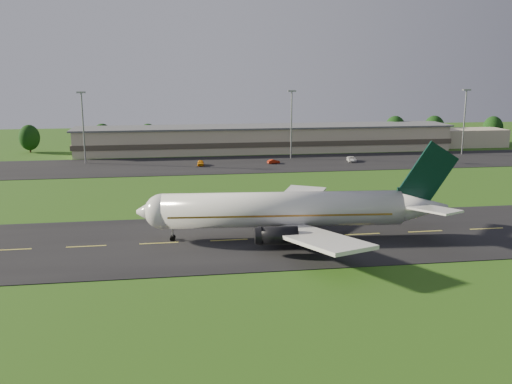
{
  "coord_description": "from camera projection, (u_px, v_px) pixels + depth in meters",
  "views": [
    {
      "loc": [
        -30.65,
        -86.39,
        26.95
      ],
      "look_at": [
        -16.47,
        8.0,
        6.0
      ],
      "focal_mm": 40.0,
      "sensor_mm": 36.0,
      "label": 1
    }
  ],
  "objects": [
    {
      "name": "service_vehicle_a",
      "position": [
        200.0,
        163.0,
        158.8
      ],
      "size": [
        2.07,
        4.48,
        1.49
      ],
      "primitive_type": "imported",
      "rotation": [
        0.0,
        0.0,
        -0.07
      ],
      "color": "orange",
      "rests_on": "apron"
    },
    {
      "name": "light_mast_centre",
      "position": [
        291.0,
        116.0,
        168.93
      ],
      "size": [
        2.4,
        1.2,
        20.35
      ],
      "color": "gray",
      "rests_on": "ground"
    },
    {
      "name": "apron",
      "position": [
        280.0,
        163.0,
        163.2
      ],
      "size": [
        260.0,
        30.0,
        0.1
      ],
      "primitive_type": "cube",
      "color": "black",
      "rests_on": "ground"
    },
    {
      "name": "service_vehicle_d",
      "position": [
        442.0,
        155.0,
        174.43
      ],
      "size": [
        3.96,
        4.03,
        1.17
      ],
      "primitive_type": "imported",
      "rotation": [
        0.0,
        0.0,
        0.77
      ],
      "color": "#E0A50D",
      "rests_on": "apron"
    },
    {
      "name": "service_vehicle_c",
      "position": [
        352.0,
        159.0,
        165.58
      ],
      "size": [
        3.26,
        5.53,
        1.44
      ],
      "primitive_type": "imported",
      "rotation": [
        0.0,
        0.0,
        -0.17
      ],
      "color": "silver",
      "rests_on": "apron"
    },
    {
      "name": "airliner",
      "position": [
        288.0,
        210.0,
        90.78
      ],
      "size": [
        51.29,
        42.05,
        15.57
      ],
      "rotation": [
        0.0,
        0.0,
        -0.08
      ],
      "color": "silver",
      "rests_on": "ground"
    },
    {
      "name": "light_mast_west",
      "position": [
        83.0,
        119.0,
        160.23
      ],
      "size": [
        2.4,
        1.2,
        20.35
      ],
      "color": "gray",
      "rests_on": "ground"
    },
    {
      "name": "tree_line",
      "position": [
        353.0,
        131.0,
        199.16
      ],
      "size": [
        197.14,
        9.0,
        10.23
      ],
      "color": "black",
      "rests_on": "ground"
    },
    {
      "name": "taxiway",
      "position": [
        362.0,
        234.0,
        93.65
      ],
      "size": [
        220.0,
        30.0,
        0.1
      ],
      "primitive_type": "cube",
      "color": "black",
      "rests_on": "ground"
    },
    {
      "name": "ground",
      "position": [
        362.0,
        235.0,
        93.67
      ],
      "size": [
        360.0,
        360.0,
        0.0
      ],
      "primitive_type": "plane",
      "color": "#1F4912",
      "rests_on": "ground"
    },
    {
      "name": "service_vehicle_b",
      "position": [
        274.0,
        161.0,
        162.12
      ],
      "size": [
        3.76,
        2.12,
        1.17
      ],
      "primitive_type": "imported",
      "rotation": [
        0.0,
        0.0,
        1.83
      ],
      "color": "#9F1E0A",
      "rests_on": "apron"
    },
    {
      "name": "light_mast_east",
      "position": [
        465.0,
        114.0,
        176.92
      ],
      "size": [
        2.4,
        1.2,
        20.35
      ],
      "color": "gray",
      "rests_on": "ground"
    },
    {
      "name": "terminal",
      "position": [
        285.0,
        139.0,
        186.64
      ],
      "size": [
        145.0,
        16.0,
        8.4
      ],
      "color": "tan",
      "rests_on": "ground"
    }
  ]
}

